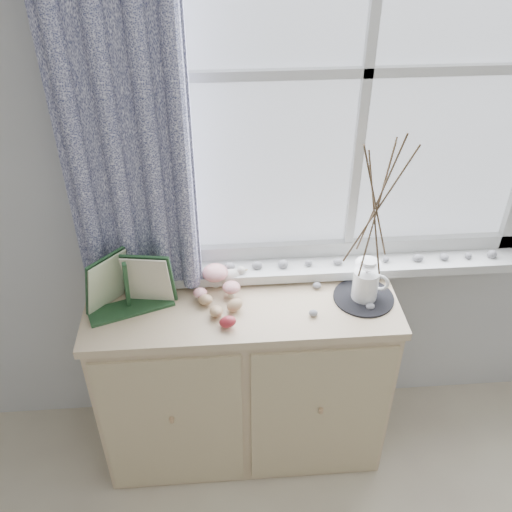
# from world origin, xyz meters

# --- Properties ---
(sideboard) EXTENTS (1.20, 0.45, 0.85)m
(sideboard) POSITION_xyz_m (-0.15, 1.75, 0.43)
(sideboard) COLOR #C6A88B
(sideboard) RESTS_ON ground
(botanical_book) EXTENTS (0.39, 0.24, 0.26)m
(botanical_book) POSITION_xyz_m (-0.57, 1.72, 0.98)
(botanical_book) COLOR #214426
(botanical_book) RESTS_ON sideboard
(toadstool_cluster) EXTENTS (0.18, 0.16, 0.09)m
(toadstool_cluster) POSITION_xyz_m (-0.24, 1.83, 0.91)
(toadstool_cluster) COLOR silver
(toadstool_cluster) RESTS_ON sideboard
(wooden_eggs) EXTENTS (0.16, 0.17, 0.06)m
(wooden_eggs) POSITION_xyz_m (-0.23, 1.69, 0.88)
(wooden_eggs) COLOR tan
(wooden_eggs) RESTS_ON sideboard
(songbird_figurine) EXTENTS (0.15, 0.09, 0.08)m
(songbird_figurine) POSITION_xyz_m (-0.19, 1.87, 0.89)
(songbird_figurine) COLOR white
(songbird_figurine) RESTS_ON sideboard
(crocheted_doily) EXTENTS (0.23, 0.23, 0.01)m
(crocheted_doily) POSITION_xyz_m (0.32, 1.74, 0.85)
(crocheted_doily) COLOR black
(crocheted_doily) RESTS_ON sideboard
(twig_pitcher) EXTENTS (0.35, 0.35, 0.74)m
(twig_pitcher) POSITION_xyz_m (0.32, 1.74, 1.27)
(twig_pitcher) COLOR white
(twig_pitcher) RESTS_ON crocheted_doily
(sideboard_pebbles) EXTENTS (0.33, 0.23, 0.02)m
(sideboard_pebbles) POSITION_xyz_m (0.15, 1.75, 0.86)
(sideboard_pebbles) COLOR #9A9A9C
(sideboard_pebbles) RESTS_ON sideboard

